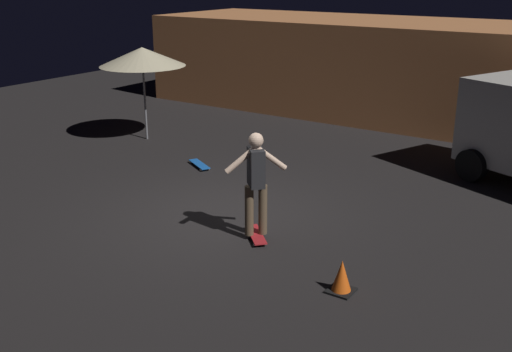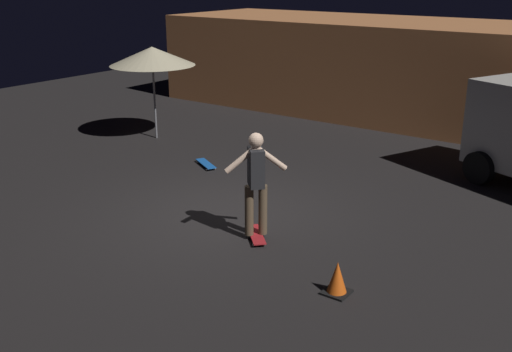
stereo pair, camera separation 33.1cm
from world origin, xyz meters
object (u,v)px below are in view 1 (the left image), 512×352
Objects in this scene: skateboard_spare at (199,164)px; skater at (256,177)px; patio_umbrella at (142,57)px; skateboard_ridden at (256,235)px; traffic_cone at (342,278)px.

skater is at bearing -37.57° from skateboard_spare.
patio_umbrella is 3.42m from skateboard_spare.
skateboard_ridden is 0.42× the size of skater.
traffic_cone is (1.90, -0.79, -0.83)m from skater.
skateboard_spare is at bearing 142.43° from skater.
skateboard_spare is at bearing -22.42° from patio_umbrella.
patio_umbrella reaches higher than skater.
patio_umbrella is 2.95× the size of skateboard_spare.
traffic_cone is (1.90, -0.79, 0.16)m from skateboard_ridden.
skater is at bearing 157.49° from traffic_cone.
patio_umbrella reaches higher than skateboard_spare.
patio_umbrella reaches higher than traffic_cone.
skater is (5.65, -3.43, -1.04)m from patio_umbrella.
patio_umbrella is at bearing 148.70° from skateboard_ridden.
skateboard_ridden is 2.06m from traffic_cone.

